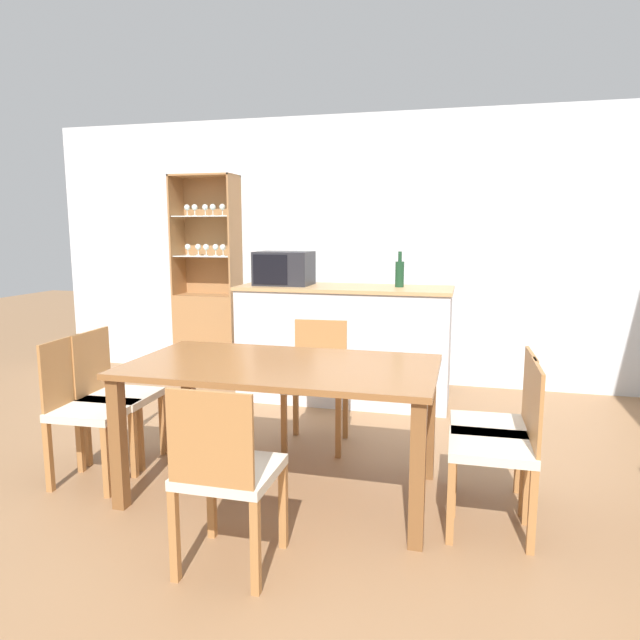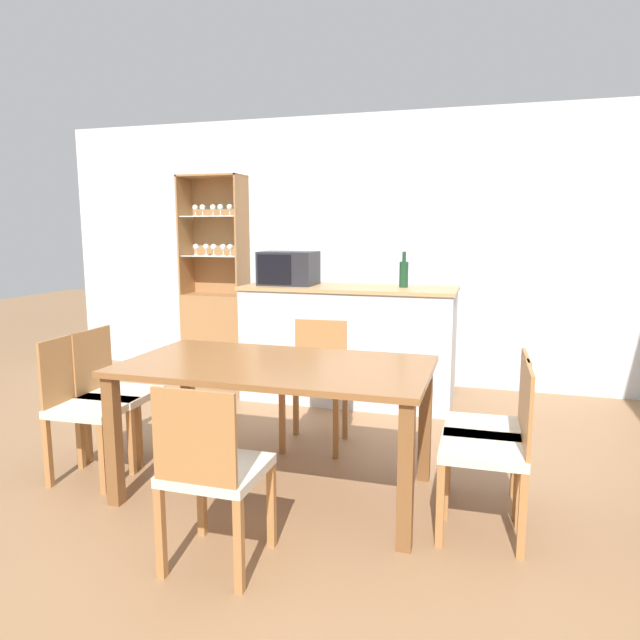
# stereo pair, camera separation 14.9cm
# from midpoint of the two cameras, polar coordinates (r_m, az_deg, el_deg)

# --- Properties ---
(ground_plane) EXTENTS (18.00, 18.00, 0.00)m
(ground_plane) POSITION_cam_midpoint_polar(r_m,az_deg,el_deg) (3.32, -3.51, -17.35)
(ground_plane) COLOR #936B47
(wall_back) EXTENTS (6.80, 0.06, 2.55)m
(wall_back) POSITION_cam_midpoint_polar(r_m,az_deg,el_deg) (5.54, 4.84, 6.93)
(wall_back) COLOR silver
(wall_back) RESTS_ON ground_plane
(kitchen_counter) EXTENTS (1.82, 0.64, 1.00)m
(kitchen_counter) POSITION_cam_midpoint_polar(r_m,az_deg,el_deg) (4.94, 1.57, -2.36)
(kitchen_counter) COLOR silver
(kitchen_counter) RESTS_ON ground_plane
(display_cabinet) EXTENTS (0.65, 0.32, 2.01)m
(display_cabinet) POSITION_cam_midpoint_polar(r_m,az_deg,el_deg) (5.96, -11.78, 0.39)
(display_cabinet) COLOR #A37042
(display_cabinet) RESTS_ON ground_plane
(dining_table) EXTENTS (1.68, 0.91, 0.75)m
(dining_table) POSITION_cam_midpoint_polar(r_m,az_deg,el_deg) (3.17, -5.17, -6.08)
(dining_table) COLOR brown
(dining_table) RESTS_ON ground_plane
(dining_chair_side_left_far) EXTENTS (0.41, 0.41, 0.85)m
(dining_chair_side_left_far) POSITION_cam_midpoint_polar(r_m,az_deg,el_deg) (3.87, -20.87, -7.08)
(dining_chair_side_left_far) COLOR beige
(dining_chair_side_left_far) RESTS_ON ground_plane
(dining_chair_head_near) EXTENTS (0.40, 0.40, 0.85)m
(dining_chair_head_near) POSITION_cam_midpoint_polar(r_m,az_deg,el_deg) (2.57, -11.04, -14.87)
(dining_chair_head_near) COLOR beige
(dining_chair_head_near) RESTS_ON ground_plane
(dining_chair_side_right_far) EXTENTS (0.42, 0.42, 0.85)m
(dining_chair_side_right_far) POSITION_cam_midpoint_polar(r_m,az_deg,el_deg) (3.20, 16.04, -10.24)
(dining_chair_side_right_far) COLOR beige
(dining_chair_side_right_far) RESTS_ON ground_plane
(dining_chair_side_right_near) EXTENTS (0.41, 0.41, 0.85)m
(dining_chair_side_right_near) POSITION_cam_midpoint_polar(r_m,az_deg,el_deg) (2.94, 16.17, -11.98)
(dining_chair_side_right_near) COLOR beige
(dining_chair_side_right_near) RESTS_ON ground_plane
(dining_chair_side_left_near) EXTENTS (0.42, 0.42, 0.85)m
(dining_chair_side_left_near) POSITION_cam_midpoint_polar(r_m,az_deg,el_deg) (3.66, -23.35, -8.15)
(dining_chair_side_left_near) COLOR beige
(dining_chair_side_left_near) RESTS_ON ground_plane
(dining_chair_head_far) EXTENTS (0.43, 0.43, 0.85)m
(dining_chair_head_far) POSITION_cam_midpoint_polar(r_m,az_deg,el_deg) (3.94, -1.39, -6.22)
(dining_chair_head_far) COLOR beige
(dining_chair_head_far) RESTS_ON ground_plane
(microwave) EXTENTS (0.48, 0.36, 0.29)m
(microwave) POSITION_cam_midpoint_polar(r_m,az_deg,el_deg) (5.00, -4.48, 5.18)
(microwave) COLOR #232328
(microwave) RESTS_ON kitchen_counter
(wine_bottle) EXTENTS (0.08, 0.08, 0.30)m
(wine_bottle) POSITION_cam_midpoint_polar(r_m,az_deg,el_deg) (4.83, 7.09, 4.67)
(wine_bottle) COLOR #193D23
(wine_bottle) RESTS_ON kitchen_counter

